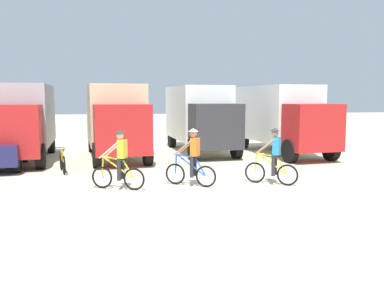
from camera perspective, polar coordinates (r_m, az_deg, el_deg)
ground_plane at (r=11.71m, az=3.25°, el=-7.11°), size 120.00×120.00×0.00m
box_truck_grey_hauler at (r=19.48m, az=-22.86°, el=3.39°), size 2.90×6.92×3.35m
box_truck_tan_camper at (r=19.15m, az=-10.71°, el=3.74°), size 3.06×6.96×3.35m
box_truck_avon_van at (r=20.76m, az=1.09°, el=4.05°), size 2.81×6.89×3.35m
box_truck_white_box at (r=20.50m, az=12.36°, el=3.87°), size 3.10×6.97×3.35m
cyclist_orange_shirt at (r=12.38m, az=-10.18°, el=-2.47°), size 1.60×0.83×1.82m
cyclist_cowboy_hat at (r=12.65m, az=0.01°, el=-2.17°), size 1.48×0.99×1.82m
cyclist_near_camera at (r=13.15m, az=11.33°, el=-1.97°), size 1.47×1.02×1.82m
bicycle_spare at (r=15.85m, az=-17.75°, el=-2.37°), size 0.59×1.70×0.97m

